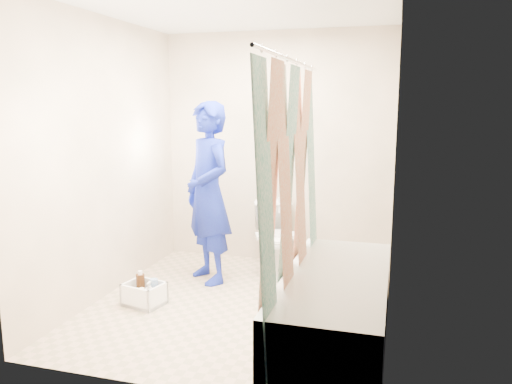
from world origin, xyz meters
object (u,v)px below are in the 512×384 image
(plumber, at_px, (208,193))
(cleaning_caddy, at_px, (145,295))
(toilet, at_px, (276,238))
(bathtub, at_px, (335,306))

(plumber, bearing_deg, cleaning_caddy, -71.03)
(toilet, relative_size, plumber, 0.41)
(cleaning_caddy, bearing_deg, plumber, 80.00)
(bathtub, xyz_separation_m, toilet, (-0.75, 1.33, 0.08))
(bathtub, height_order, toilet, toilet)
(bathtub, distance_m, cleaning_caddy, 1.64)
(plumber, distance_m, cleaning_caddy, 1.09)
(plumber, height_order, cleaning_caddy, plumber)
(bathtub, bearing_deg, toilet, 119.42)
(toilet, xyz_separation_m, plumber, (-0.56, -0.39, 0.50))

